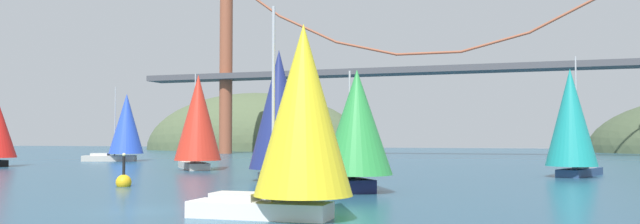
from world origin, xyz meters
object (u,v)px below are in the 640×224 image
(sailboat_scarlet_sail, at_px, (198,120))
(sailboat_navy_sail, at_px, (280,113))
(sailboat_yellow_sail, at_px, (300,116))
(sailboat_blue_spinnaker, at_px, (125,126))
(channel_buoy, at_px, (124,181))
(sailboat_green_sail, at_px, (356,126))
(sailboat_teal_sail, at_px, (571,121))

(sailboat_scarlet_sail, bearing_deg, sailboat_navy_sail, -40.46)
(sailboat_yellow_sail, bearing_deg, sailboat_blue_spinnaker, 131.41)
(sailboat_scarlet_sail, relative_size, channel_buoy, 4.00)
(sailboat_green_sail, relative_size, channel_buoy, 3.00)
(sailboat_navy_sail, relative_size, sailboat_teal_sail, 1.02)
(sailboat_scarlet_sail, xyz_separation_m, sailboat_yellow_sail, (24.09, -34.16, -0.90))
(sailboat_teal_sail, xyz_separation_m, sailboat_yellow_sail, (-13.25, -33.91, -0.57))
(sailboat_scarlet_sail, height_order, sailboat_yellow_sail, sailboat_scarlet_sail)
(sailboat_navy_sail, distance_m, channel_buoy, 13.37)
(sailboat_green_sail, bearing_deg, sailboat_teal_sail, 55.20)
(sailboat_scarlet_sail, distance_m, sailboat_blue_spinnaker, 29.26)
(sailboat_navy_sail, height_order, sailboat_blue_spinnaker, sailboat_navy_sail)
(sailboat_green_sail, relative_size, sailboat_yellow_sail, 0.85)
(channel_buoy, bearing_deg, sailboat_scarlet_sail, 105.85)
(sailboat_navy_sail, xyz_separation_m, sailboat_yellow_sail, (9.60, -21.80, -1.09))
(sailboat_blue_spinnaker, height_order, channel_buoy, sailboat_blue_spinnaker)
(sailboat_green_sail, xyz_separation_m, sailboat_blue_spinnaker, (-45.59, 39.47, 1.00))
(sailboat_yellow_sail, bearing_deg, sailboat_green_sail, 94.39)
(sailboat_teal_sail, relative_size, channel_buoy, 4.11)
(sailboat_scarlet_sail, xyz_separation_m, sailboat_navy_sail, (14.49, -12.36, 0.19))
(sailboat_teal_sail, distance_m, channel_buoy, 38.02)
(sailboat_scarlet_sail, xyz_separation_m, sailboat_blue_spinnaker, (-22.52, 18.68, -0.11))
(sailboat_teal_sail, height_order, sailboat_yellow_sail, sailboat_teal_sail)
(sailboat_scarlet_sail, height_order, sailboat_blue_spinnaker, sailboat_blue_spinnaker)
(sailboat_navy_sail, relative_size, sailboat_blue_spinnaker, 1.01)
(sailboat_teal_sail, bearing_deg, channel_buoy, -145.96)
(sailboat_blue_spinnaker, bearing_deg, sailboat_navy_sail, -39.99)
(sailboat_scarlet_sail, xyz_separation_m, sailboat_green_sail, (23.07, -20.79, -1.11))
(sailboat_blue_spinnaker, bearing_deg, sailboat_teal_sail, -17.56)
(sailboat_yellow_sail, height_order, channel_buoy, sailboat_yellow_sail)
(sailboat_green_sail, height_order, sailboat_yellow_sail, sailboat_yellow_sail)
(sailboat_scarlet_sail, height_order, sailboat_teal_sail, sailboat_teal_sail)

